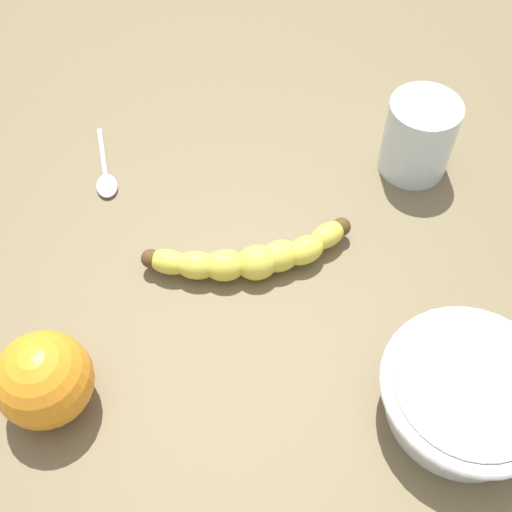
{
  "coord_description": "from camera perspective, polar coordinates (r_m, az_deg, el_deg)",
  "views": [
    {
      "loc": [
        -3.25,
        40.23,
        59.74
      ],
      "look_at": [
        0.15,
        1.28,
        5.0
      ],
      "focal_mm": 46.34,
      "sensor_mm": 36.0,
      "label": 1
    }
  ],
  "objects": [
    {
      "name": "wooden_tabletop",
      "position": [
        0.71,
        0.21,
        -0.81
      ],
      "size": [
        120.0,
        120.0,
        3.0
      ],
      "primitive_type": "cube",
      "color": "brown",
      "rests_on": "ground"
    },
    {
      "name": "smoothie_glass",
      "position": [
        0.77,
        13.84,
        9.88
      ],
      "size": [
        7.91,
        7.91,
        9.17
      ],
      "color": "silver",
      "rests_on": "wooden_tabletop"
    },
    {
      "name": "ceramic_bowl",
      "position": [
        0.61,
        17.79,
        -11.29
      ],
      "size": [
        15.8,
        15.8,
        5.22
      ],
      "color": "white",
      "rests_on": "wooden_tabletop"
    },
    {
      "name": "orange_fruit",
      "position": [
        0.61,
        -17.82,
        -10.13
      ],
      "size": [
        8.58,
        8.58,
        8.58
      ],
      "primitive_type": "sphere",
      "color": "orange",
      "rests_on": "wooden_tabletop"
    },
    {
      "name": "banana",
      "position": [
        0.67,
        -0.41,
        -0.05
      ],
      "size": [
        21.35,
        9.06,
        3.62
      ],
      "rotation": [
        0.0,
        0.0,
        3.43
      ],
      "color": "yellow",
      "rests_on": "wooden_tabletop"
    },
    {
      "name": "teaspoon",
      "position": [
        0.78,
        -12.79,
        6.29
      ],
      "size": [
        4.85,
        11.1,
        0.8
      ],
      "rotation": [
        0.0,
        0.0,
        1.89
      ],
      "color": "silver",
      "rests_on": "wooden_tabletop"
    }
  ]
}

